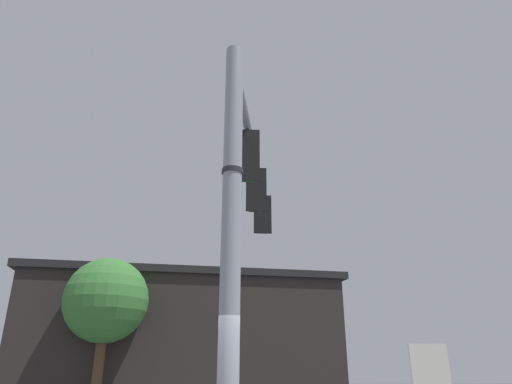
% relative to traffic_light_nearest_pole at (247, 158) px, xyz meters
% --- Properties ---
extents(signal_pole, '(0.32, 0.32, 7.31)m').
position_rel_traffic_light_nearest_pole_xyz_m(signal_pole, '(-0.31, -2.11, -2.45)').
color(signal_pole, gray).
rests_on(signal_pole, ground).
extents(mast_arm, '(1.27, 7.35, 0.19)m').
position_rel_traffic_light_nearest_pole_xyz_m(mast_arm, '(0.23, 1.55, 0.79)').
color(mast_arm, gray).
extents(traffic_light_nearest_pole, '(0.54, 0.49, 1.31)m').
position_rel_traffic_light_nearest_pole_xyz_m(traffic_light_nearest_pole, '(0.00, 0.00, 0.00)').
color(traffic_light_nearest_pole, black).
extents(traffic_light_mid_inner, '(0.54, 0.49, 1.31)m').
position_rel_traffic_light_nearest_pole_xyz_m(traffic_light_mid_inner, '(0.31, 2.06, 0.00)').
color(traffic_light_mid_inner, black).
extents(traffic_light_mid_outer, '(0.54, 0.49, 1.31)m').
position_rel_traffic_light_nearest_pole_xyz_m(traffic_light_mid_outer, '(0.61, 4.13, 0.00)').
color(traffic_light_mid_outer, black).
extents(street_name_sign, '(0.37, 1.35, 0.22)m').
position_rel_traffic_light_nearest_pole_xyz_m(street_name_sign, '(-0.27, -1.84, -1.27)').
color(street_name_sign, '#147238').
extents(bird_flying, '(0.35, 0.26, 0.08)m').
position_rel_traffic_light_nearest_pole_xyz_m(bird_flying, '(-0.22, 4.71, 3.31)').
color(bird_flying, black).
extents(storefront_building, '(14.60, 10.23, 5.56)m').
position_rel_traffic_light_nearest_pole_xyz_m(storefront_building, '(-2.56, 12.92, -3.31)').
color(storefront_building, '#282321').
rests_on(storefront_building, ground).
extents(tree_by_storefront, '(3.08, 3.08, 5.58)m').
position_rel_traffic_light_nearest_pole_xyz_m(tree_by_storefront, '(-4.92, 8.14, -2.10)').
color(tree_by_storefront, '#4C3823').
rests_on(tree_by_storefront, ground).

